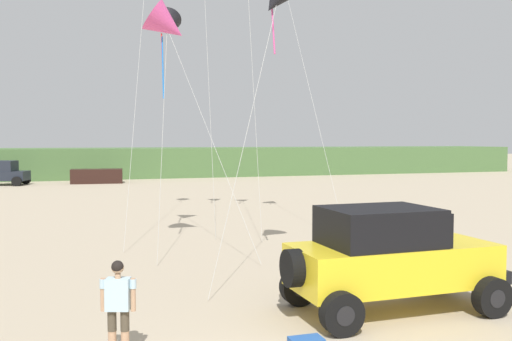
# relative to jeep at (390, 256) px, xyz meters

# --- Properties ---
(dune_ridge) EXTENTS (90.00, 8.40, 2.84)m
(dune_ridge) POSITION_rel_jeep_xyz_m (-3.99, 46.53, 0.22)
(dune_ridge) COLOR #4C703D
(dune_ridge) RESTS_ON ground_plane
(jeep) EXTENTS (4.87, 2.45, 2.26)m
(jeep) POSITION_rel_jeep_xyz_m (0.00, 0.00, 0.00)
(jeep) COLOR yellow
(jeep) RESTS_ON ground_plane
(person_watching) EXTENTS (0.60, 0.40, 1.67)m
(person_watching) POSITION_rel_jeep_xyz_m (-5.75, -0.85, -0.26)
(person_watching) COLOR tan
(person_watching) RESTS_ON ground_plane
(distant_pickup) EXTENTS (4.93, 3.38, 1.98)m
(distant_pickup) POSITION_rel_jeep_xyz_m (-12.37, 38.88, -0.26)
(distant_pickup) COLOR #1E232D
(distant_pickup) RESTS_ON ground_plane
(distant_sedan) EXTENTS (4.33, 2.06, 1.20)m
(distant_sedan) POSITION_rel_jeep_xyz_m (-4.81, 38.61, -0.60)
(distant_sedan) COLOR black
(distant_sedan) RESTS_ON ground_plane
(kite_blue_swept) EXTENTS (1.74, 2.52, 8.12)m
(kite_blue_swept) POSITION_rel_jeep_xyz_m (-3.56, 7.65, 6.14)
(kite_blue_swept) COLOR #E04C93
(kite_blue_swept) RESTS_ON ground_plane
(kite_red_delta) EXTENTS (2.66, 6.01, 8.45)m
(kite_red_delta) POSITION_rel_jeep_xyz_m (-3.21, 10.14, 6.62)
(kite_red_delta) COLOR black
(kite_red_delta) RESTS_ON ground_plane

